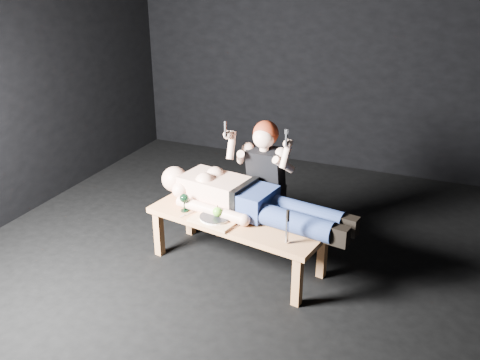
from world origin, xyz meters
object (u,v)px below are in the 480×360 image
at_px(lying_man, 250,197).
at_px(goblet, 184,202).
at_px(kneeling_woman, 269,180).
at_px(carving_knife, 287,227).
at_px(table, 238,241).
at_px(serving_tray, 215,220).

xyz_separation_m(lying_man, goblet, (-0.50, -0.18, -0.07)).
height_order(lying_man, goblet, lying_man).
xyz_separation_m(kneeling_woman, goblet, (-0.53, -0.55, -0.06)).
bearing_deg(carving_knife, kneeling_woman, 128.91).
distance_m(table, carving_knife, 0.66).
distance_m(lying_man, goblet, 0.54).
distance_m(table, kneeling_woman, 0.61).
relative_size(lying_man, serving_tray, 4.41).
relative_size(kneeling_woman, goblet, 7.62).
xyz_separation_m(serving_tray, carving_knife, (0.63, -0.11, 0.12)).
bearing_deg(carving_knife, table, 163.18).
height_order(serving_tray, carving_knife, carving_knife).
distance_m(lying_man, kneeling_woman, 0.37).
bearing_deg(carving_knife, goblet, 179.34).
xyz_separation_m(table, carving_knife, (0.49, -0.24, 0.36)).
relative_size(goblet, carving_knife, 0.58).
bearing_deg(lying_man, kneeling_woman, 96.20).
relative_size(lying_man, carving_knife, 6.01).
xyz_separation_m(kneeling_woman, serving_tray, (-0.22, -0.61, -0.13)).
bearing_deg(kneeling_woman, lying_man, -90.88).
bearing_deg(kneeling_woman, table, -98.09).
height_order(kneeling_woman, goblet, kneeling_woman).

